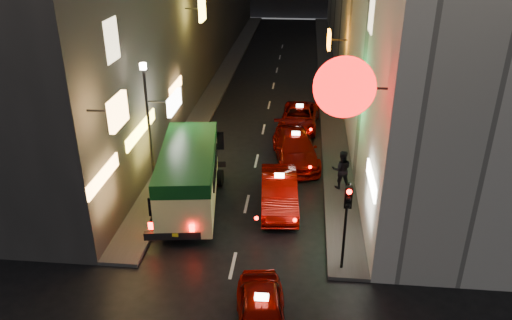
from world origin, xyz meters
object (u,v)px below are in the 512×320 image
(taxi_near, at_px, (262,314))
(traffic_light, at_px, (347,210))
(minibus, at_px, (189,171))
(lamp_post, at_px, (149,124))

(taxi_near, xyz_separation_m, traffic_light, (2.64, 3.22, 1.91))
(minibus, xyz_separation_m, traffic_light, (6.48, -4.11, 0.92))
(minibus, relative_size, taxi_near, 1.32)
(traffic_light, bearing_deg, lamp_post, 151.09)
(traffic_light, distance_m, lamp_post, 9.42)
(traffic_light, height_order, lamp_post, lamp_post)
(taxi_near, relative_size, traffic_light, 1.46)
(minibus, bearing_deg, traffic_light, -32.36)
(taxi_near, distance_m, traffic_light, 4.58)
(lamp_post, bearing_deg, minibus, -13.78)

